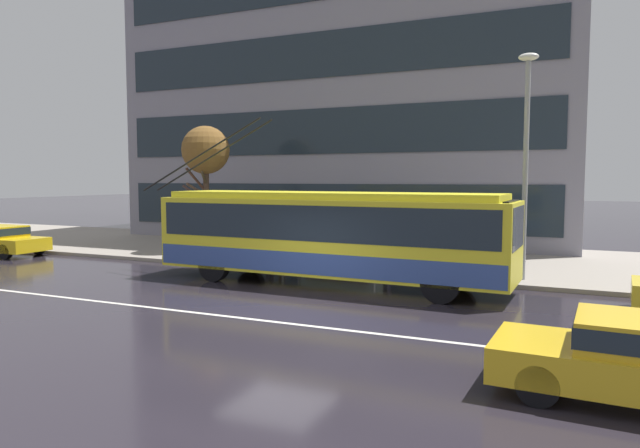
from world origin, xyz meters
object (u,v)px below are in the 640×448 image
(pedestrian_approaching_curb, at_px, (280,219))
(pedestrian_walking_past, at_px, (252,218))
(pedestrian_at_shelter, at_px, (269,236))
(bus_shelter, at_px, (336,214))
(pedestrian_waiting_by_pole, at_px, (386,223))
(street_lamp, at_px, (526,148))
(trolleybus, at_px, (329,234))
(street_tree_bare, at_px, (206,152))

(pedestrian_approaching_curb, xyz_separation_m, pedestrian_walking_past, (-0.69, -1.02, 0.08))
(pedestrian_at_shelter, bearing_deg, bus_shelter, 28.36)
(pedestrian_walking_past, relative_size, pedestrian_waiting_by_pole, 1.03)
(pedestrian_waiting_by_pole, height_order, street_lamp, street_lamp)
(pedestrian_approaching_curb, distance_m, pedestrian_waiting_by_pole, 4.36)
(trolleybus, relative_size, street_tree_bare, 2.36)
(bus_shelter, distance_m, pedestrian_approaching_curb, 2.51)
(pedestrian_at_shelter, relative_size, street_tree_bare, 0.32)
(trolleybus, xyz_separation_m, bus_shelter, (-1.27, 3.64, 0.37))
(trolleybus, bearing_deg, pedestrian_at_shelter, 144.80)
(pedestrian_at_shelter, bearing_deg, pedestrian_walking_past, 159.76)
(bus_shelter, bearing_deg, street_lamp, -8.75)
(pedestrian_waiting_by_pole, bearing_deg, pedestrian_at_shelter, -160.35)
(pedestrian_at_shelter, height_order, pedestrian_waiting_by_pole, pedestrian_waiting_by_pole)
(pedestrian_at_shelter, bearing_deg, pedestrian_waiting_by_pole, 19.65)
(pedestrian_at_shelter, relative_size, pedestrian_walking_past, 0.87)
(street_lamp, bearing_deg, pedestrian_approaching_curb, 172.41)
(pedestrian_approaching_curb, xyz_separation_m, pedestrian_waiting_by_pole, (4.36, 0.07, -0.03))
(bus_shelter, distance_m, pedestrian_walking_past, 3.29)
(pedestrian_walking_past, height_order, street_tree_bare, street_tree_bare)
(pedestrian_approaching_curb, bearing_deg, bus_shelter, -4.44)
(pedestrian_at_shelter, relative_size, street_lamp, 0.25)
(pedestrian_approaching_curb, height_order, pedestrian_walking_past, pedestrian_walking_past)
(pedestrian_at_shelter, relative_size, pedestrian_approaching_curb, 0.88)
(pedestrian_walking_past, height_order, pedestrian_waiting_by_pole, pedestrian_walking_past)
(pedestrian_waiting_by_pole, height_order, street_tree_bare, street_tree_bare)
(bus_shelter, bearing_deg, pedestrian_waiting_by_pole, 8.11)
(bus_shelter, relative_size, pedestrian_at_shelter, 2.27)
(street_lamp, bearing_deg, street_tree_bare, 171.79)
(street_lamp, xyz_separation_m, street_tree_bare, (-13.18, 1.90, 0.21))
(bus_shelter, height_order, pedestrian_approaching_curb, bus_shelter)
(street_lamp, bearing_deg, bus_shelter, 171.25)
(street_tree_bare, bearing_deg, bus_shelter, -7.66)
(trolleybus, xyz_separation_m, pedestrian_walking_past, (-4.45, 2.81, 0.17))
(bus_shelter, height_order, pedestrian_at_shelter, bus_shelter)
(pedestrian_approaching_curb, height_order, street_tree_bare, street_tree_bare)
(trolleybus, relative_size, pedestrian_walking_past, 6.44)
(trolleybus, relative_size, pedestrian_waiting_by_pole, 6.63)
(pedestrian_walking_past, distance_m, street_tree_bare, 4.57)
(trolleybus, height_order, pedestrian_approaching_curb, trolleybus)
(bus_shelter, relative_size, pedestrian_walking_past, 1.97)
(trolleybus, distance_m, bus_shelter, 3.88)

